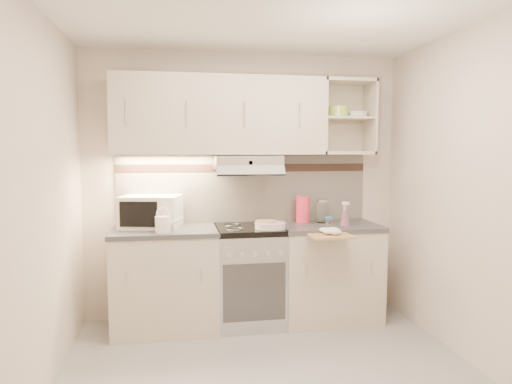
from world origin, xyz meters
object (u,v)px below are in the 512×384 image
(microwave, at_px, (151,211))
(pink_pitcher, at_px, (303,209))
(spray_bottle, at_px, (345,215))
(plate_stack, at_px, (270,225))
(cutting_board, at_px, (329,235))
(glass_jar, at_px, (323,211))
(electric_range, at_px, (249,275))
(watering_can, at_px, (164,224))

(microwave, height_order, pink_pitcher, microwave)
(pink_pitcher, bearing_deg, spray_bottle, -53.07)
(plate_stack, xyz_separation_m, cutting_board, (0.46, -0.26, -0.06))
(pink_pitcher, xyz_separation_m, glass_jar, (0.19, -0.04, -0.02))
(electric_range, relative_size, cutting_board, 2.57)
(pink_pitcher, bearing_deg, plate_stack, -160.86)
(electric_range, bearing_deg, cutting_board, -31.38)
(plate_stack, bearing_deg, glass_jar, 23.16)
(electric_range, height_order, watering_can, watering_can)
(electric_range, bearing_deg, watering_can, -165.74)
(watering_can, relative_size, pink_pitcher, 0.98)
(electric_range, bearing_deg, microwave, 172.92)
(watering_can, distance_m, pink_pitcher, 1.34)
(microwave, distance_m, glass_jar, 1.60)
(plate_stack, relative_size, spray_bottle, 1.16)
(watering_can, bearing_deg, microwave, 127.75)
(electric_range, distance_m, plate_stack, 0.52)
(pink_pitcher, relative_size, spray_bottle, 1.08)
(watering_can, bearing_deg, spray_bottle, 19.73)
(spray_bottle, bearing_deg, plate_stack, 162.37)
(microwave, relative_size, watering_can, 2.31)
(spray_bottle, bearing_deg, glass_jar, 106.39)
(plate_stack, xyz_separation_m, pink_pitcher, (0.37, 0.28, 0.10))
(watering_can, xyz_separation_m, cutting_board, (1.38, -0.19, -0.11))
(plate_stack, relative_size, pink_pitcher, 1.08)
(glass_jar, distance_m, cutting_board, 0.53)
(pink_pitcher, bearing_deg, electric_range, 178.14)
(microwave, bearing_deg, electric_range, 5.77)
(microwave, bearing_deg, plate_stack, 0.20)
(microwave, bearing_deg, watering_can, -55.17)
(glass_jar, xyz_separation_m, spray_bottle, (0.15, -0.19, -0.02))
(plate_stack, distance_m, glass_jar, 0.61)
(spray_bottle, distance_m, cutting_board, 0.41)
(plate_stack, height_order, glass_jar, glass_jar)
(watering_can, relative_size, cutting_board, 0.71)
(microwave, relative_size, cutting_board, 1.64)
(glass_jar, relative_size, spray_bottle, 0.94)
(microwave, height_order, plate_stack, microwave)
(spray_bottle, xyz_separation_m, cutting_board, (-0.25, -0.31, -0.12))
(electric_range, xyz_separation_m, plate_stack, (0.17, -0.13, 0.47))
(pink_pitcher, relative_size, cutting_board, 0.72)
(pink_pitcher, bearing_deg, watering_can, 177.05)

